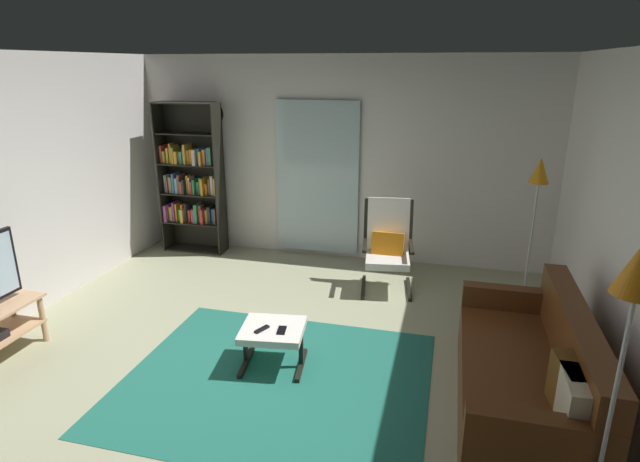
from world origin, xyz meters
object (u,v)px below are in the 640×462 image
Objects in this scene: wall_clock at (213,114)px; floor_lamp_by_shelf at (538,188)px; leather_sofa at (529,377)px; cell_phone at (282,330)px; bookshelf_near_tv at (192,181)px; ottoman at (273,334)px; floor_lamp_by_sofa at (636,292)px; tv_remote at (262,329)px; lounge_armchair at (388,243)px.

floor_lamp_by_shelf is at bearing -13.26° from wall_clock.
leather_sofa is 13.87× the size of cell_phone.
bookshelf_near_tv reaches higher than leather_sofa.
floor_lamp_by_sofa is at bearing -25.91° from ottoman.
cell_phone is 0.48× the size of wall_clock.
floor_lamp_by_sofa is at bearing -76.69° from leather_sofa.
tv_remote is at bearing 178.50° from leather_sofa.
bookshelf_near_tv is 1.18× the size of floor_lamp_by_sofa.
cell_phone is at bearing 153.98° from floor_lamp_by_sofa.
cell_phone is at bearing 177.47° from leather_sofa.
leather_sofa is 3.34× the size of ottoman.
floor_lamp_by_sofa is at bearing -89.21° from floor_lamp_by_shelf.
lounge_armchair reaches higher than ottoman.
floor_lamp_by_shelf is (2.21, 1.80, 0.99)m from ottoman.
ottoman is at bearing -51.27° from bookshelf_near_tv.
bookshelf_near_tv is 4.88m from leather_sofa.
leather_sofa is at bearing -57.49° from lounge_armchair.
wall_clock reaches higher than leather_sofa.
wall_clock is (0.28, 0.21, 0.88)m from bookshelf_near_tv.
floor_lamp_by_shelf is at bearing 90.79° from floor_lamp_by_sofa.
tv_remote is (1.96, -2.59, -0.60)m from bookshelf_near_tv.
lounge_armchair is at bearing 93.08° from tv_remote.
floor_lamp_by_sofa reaches higher than floor_lamp_by_shelf.
bookshelf_near_tv is 13.99× the size of tv_remote.
wall_clock is at bearing 136.27° from floor_lamp_by_sofa.
tv_remote is 1.03× the size of cell_phone.
leather_sofa is 13.49× the size of tv_remote.
floor_lamp_by_sofa reaches higher than tv_remote.
bookshelf_near_tv reaches higher than cell_phone.
ottoman is at bearing -140.89° from floor_lamp_by_shelf.
floor_lamp_by_shelf reaches higher than tv_remote.
tv_remote is 0.50× the size of wall_clock.
tv_remote is (-0.78, -1.99, -0.16)m from lounge_armchair.
ottoman is at bearing -110.42° from lounge_armchair.
bookshelf_near_tv is 5.62m from floor_lamp_by_sofa.
floor_lamp_by_shelf is at bearing 63.88° from tv_remote.
wall_clock reaches higher than ottoman.
leather_sofa is 4.97m from wall_clock.
wall_clock is at bearing 145.47° from tv_remote.
floor_lamp_by_shelf is (2.11, 1.84, 0.92)m from cell_phone.
floor_lamp_by_sofa is (4.27, -3.61, 0.46)m from bookshelf_near_tv.
leather_sofa reaches higher than cell_phone.
floor_lamp_by_shelf is (0.19, 1.92, 0.99)m from leather_sofa.
lounge_armchair is 1.68m from floor_lamp_by_shelf.
leather_sofa is 2.17m from floor_lamp_by_shelf.
bookshelf_near_tv reaches higher than floor_lamp_by_sofa.
floor_lamp_by_shelf is (-0.04, 2.89, -0.14)m from floor_lamp_by_sofa.
lounge_armchair is 3.53× the size of wall_clock.
bookshelf_near_tv reaches higher than tv_remote.
floor_lamp_by_shelf is at bearing 39.11° from ottoman.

